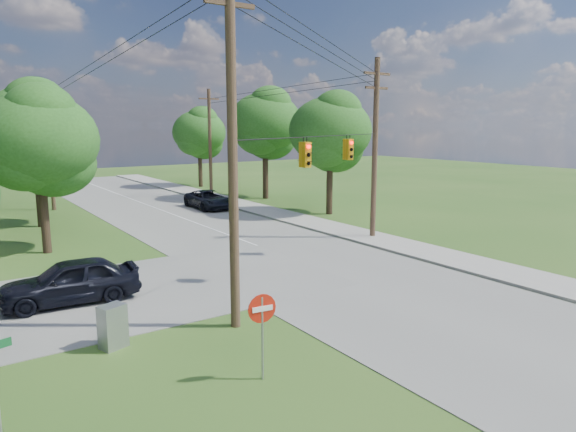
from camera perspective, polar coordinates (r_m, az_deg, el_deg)
ground at (r=19.93m, az=6.60°, el=-9.59°), size 140.00×140.00×0.00m
main_road at (r=24.84m, az=2.53°, el=-5.53°), size 10.00×100.00×0.03m
sidewalk_east at (r=29.22m, az=13.13°, el=-3.32°), size 2.60×100.00×0.12m
pole_sw at (r=16.49m, az=-6.21°, el=8.43°), size 2.00×0.32×12.00m
pole_ne at (r=30.72m, az=9.64°, el=7.64°), size 2.00×0.32×10.50m
pole_north_e at (r=49.01m, az=-8.66°, el=8.11°), size 2.00×0.32×10.00m
pole_north_w at (r=44.77m, az=-25.02°, el=7.12°), size 2.00×0.32×10.00m
power_lines at (r=29.29m, az=-6.10°, el=14.83°), size 13.93×29.62×4.93m
traffic_signals at (r=23.85m, az=4.54°, el=7.17°), size 4.91×3.27×1.05m
tree_w_near at (r=29.46m, az=-26.00°, el=7.57°), size 6.00×6.00×8.40m
tree_w_mid at (r=37.51m, az=-26.42°, el=8.86°), size 6.40×6.40×9.22m
tree_e_near at (r=38.76m, az=4.72°, el=9.37°), size 6.20×6.20×8.81m
tree_e_mid at (r=47.22m, az=-2.56°, el=10.30°), size 6.60×6.60×9.64m
tree_e_far at (r=57.34m, az=-9.84°, el=9.13°), size 5.80×5.80×8.32m
car_cross_dark at (r=21.19m, az=-22.99°, el=-6.65°), size 5.14×2.42×1.70m
car_main_north at (r=42.07m, az=-8.81°, el=1.83°), size 2.48×5.29×1.46m
control_cabinet at (r=16.73m, az=-18.89°, el=-11.54°), size 0.88×0.75×1.35m
do_not_enter_sign at (r=13.65m, az=-2.89°, el=-11.20°), size 0.79×0.14×2.37m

